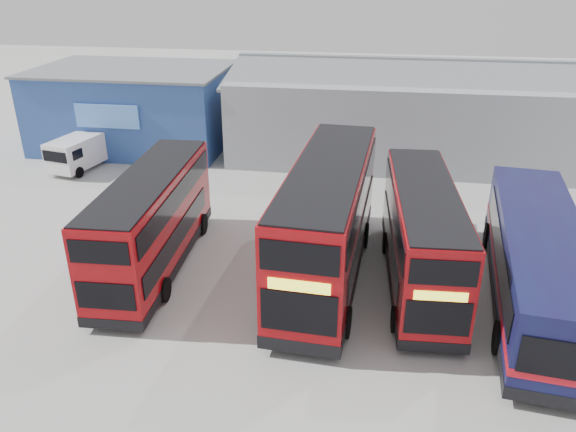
{
  "coord_description": "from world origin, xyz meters",
  "views": [
    {
      "loc": [
        1.65,
        -16.73,
        11.62
      ],
      "look_at": [
        -1.51,
        3.56,
        2.1
      ],
      "focal_mm": 35.0,
      "sensor_mm": 36.0,
      "label": 1
    }
  ],
  "objects": [
    {
      "name": "double_decker_right",
      "position": [
        3.73,
        2.67,
        1.98
      ],
      "size": [
        2.78,
        9.5,
        3.97
      ],
      "rotation": [
        0.0,
        0.0,
        0.05
      ],
      "color": "#A0090F",
      "rests_on": "ground"
    },
    {
      "name": "double_decker_centre",
      "position": [
        0.14,
        2.72,
        2.33
      ],
      "size": [
        3.36,
        11.21,
        4.68
      ],
      "rotation": [
        0.0,
        0.0,
        -0.06
      ],
      "color": "#A0090F",
      "rests_on": "ground"
    },
    {
      "name": "double_decker_left",
      "position": [
        -6.76,
        2.29,
        1.99
      ],
      "size": [
        2.71,
        9.56,
        4.01
      ],
      "rotation": [
        0.0,
        0.0,
        3.18
      ],
      "color": "#A0090F",
      "rests_on": "ground"
    },
    {
      "name": "office_block",
      "position": [
        -14.0,
        17.99,
        2.58
      ],
      "size": [
        12.3,
        8.32,
        5.12
      ],
      "color": "navy",
      "rests_on": "ground"
    },
    {
      "name": "maintenance_shed",
      "position": [
        8.0,
        20.0,
        2.6
      ],
      "size": [
        30.5,
        12.0,
        5.89
      ],
      "color": "#9298A0",
      "rests_on": "ground"
    },
    {
      "name": "single_decker_blue",
      "position": [
        7.73,
        1.87,
        1.59
      ],
      "size": [
        4.03,
        12.03,
        3.2
      ],
      "rotation": [
        0.0,
        0.0,
        3.03
      ],
      "color": "#0E153F",
      "rests_on": "ground"
    },
    {
      "name": "panel_van",
      "position": [
        -15.49,
        13.07,
        1.1
      ],
      "size": [
        2.66,
        4.77,
        1.97
      ],
      "rotation": [
        0.0,
        0.0,
        -0.2
      ],
      "color": "white",
      "rests_on": "ground"
    },
    {
      "name": "ground_plane",
      "position": [
        0.0,
        0.0,
        0.0
      ],
      "size": [
        120.0,
        120.0,
        0.0
      ],
      "primitive_type": "plane",
      "color": "#9B9C97",
      "rests_on": "ground"
    }
  ]
}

